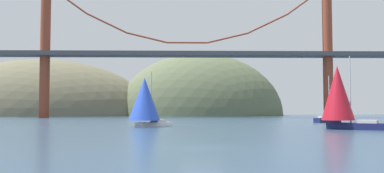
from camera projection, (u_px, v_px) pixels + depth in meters
ground_plane at (202, 148)px, 24.75m from camera, size 360.00×360.00×0.00m
headland_left at (40, 116)px, 158.41m from camera, size 84.56×44.00×42.61m
headland_center at (200, 116)px, 159.61m from camera, size 63.02×44.00×47.36m
suspension_bridge at (187, 52)px, 120.62m from camera, size 116.88×6.00×38.35m
sailboat_yellow_sail at (333, 99)px, 75.66m from camera, size 6.75×5.64×8.32m
sailboat_crimson_sail at (340, 96)px, 48.60m from camera, size 7.49×6.17×8.34m
sailboat_blue_spinnaker at (145, 100)px, 55.37m from camera, size 6.45×6.85×7.34m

